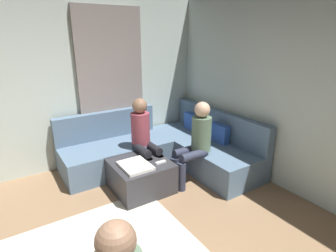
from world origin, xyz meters
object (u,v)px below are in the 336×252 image
sectional_couch (166,148)px  ottoman (141,176)px  game_remote (161,162)px  coffee_mug (144,150)px  person_on_couch_side (144,136)px  person_on_couch_back (196,140)px

sectional_couch → ottoman: size_ratio=3.36×
ottoman → game_remote: game_remote is taller
sectional_couch → coffee_mug: sectional_couch is taller
ottoman → game_remote: size_ratio=5.07×
ottoman → coffee_mug: coffee_mug is taller
sectional_couch → person_on_couch_side: bearing=-72.9°
sectional_couch → person_on_couch_back: size_ratio=2.12×
person_on_couch_back → coffee_mug: bearing=52.2°
ottoman → person_on_couch_back: person_on_couch_back is taller
ottoman → person_on_couch_back: 0.92m
person_on_couch_back → person_on_couch_side: size_ratio=1.00×
sectional_couch → game_remote: (0.65, -0.49, 0.15)m
person_on_couch_side → ottoman: bearing=54.0°
sectional_couch → person_on_couch_back: bearing=4.5°
sectional_couch → person_on_couch_side: person_on_couch_side is taller
sectional_couch → game_remote: sectional_couch is taller
coffee_mug → ottoman: bearing=-39.3°
ottoman → person_on_couch_back: (0.24, 0.77, 0.45)m
sectional_couch → person_on_couch_back: 0.80m
sectional_couch → ottoman: (0.47, -0.71, -0.07)m
ottoman → person_on_couch_side: person_on_couch_side is taller
ottoman → coffee_mug: 0.38m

